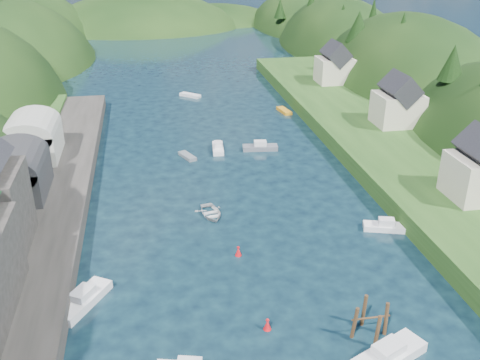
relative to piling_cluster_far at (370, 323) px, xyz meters
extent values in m
plane|color=black|center=(-6.60, 45.61, -1.28)|extent=(600.00, 600.00, 0.00)
ellipsoid|color=black|center=(-51.60, 113.61, -9.72)|extent=(44.00, 75.56, 48.19)
ellipsoid|color=black|center=(-51.60, 155.61, -8.11)|extent=(44.00, 75.56, 39.00)
ellipsoid|color=black|center=(38.40, 70.61, -9.68)|extent=(36.00, 75.56, 48.00)
ellipsoid|color=black|center=(38.40, 113.61, -9.07)|extent=(36.00, 75.56, 44.49)
ellipsoid|color=black|center=(38.40, 155.61, -7.58)|extent=(36.00, 75.56, 36.00)
ellipsoid|color=black|center=(-16.60, 165.61, -11.28)|extent=(80.00, 60.00, 44.00)
ellipsoid|color=black|center=(11.40, 175.61, -13.28)|extent=(70.00, 56.00, 36.00)
cone|color=black|center=(-41.20, 100.82, 7.34)|extent=(4.07, 4.07, 5.26)
cone|color=black|center=(-48.53, 110.06, 8.59)|extent=(4.56, 4.56, 8.34)
cone|color=black|center=(-48.45, 118.06, 6.92)|extent=(4.75, 4.75, 5.75)
cone|color=black|center=(-47.95, 132.20, 7.94)|extent=(4.27, 4.27, 7.73)
cone|color=black|center=(30.00, 42.57, 10.95)|extent=(4.07, 4.07, 5.50)
cone|color=black|center=(35.41, 54.90, 6.60)|extent=(3.40, 3.40, 5.23)
cone|color=black|center=(33.58, 67.43, 10.48)|extent=(4.94, 4.94, 9.47)
cone|color=black|center=(28.72, 77.90, 10.99)|extent=(5.25, 5.25, 6.45)
cone|color=black|center=(36.24, 88.17, 11.50)|extent=(3.36, 3.36, 8.65)
cone|color=black|center=(34.29, 102.45, 9.24)|extent=(4.57, 4.57, 6.73)
cone|color=black|center=(33.95, 113.96, 8.12)|extent=(3.59, 3.59, 6.92)
cone|color=black|center=(31.71, 121.62, 10.58)|extent=(4.14, 4.14, 6.56)
cone|color=black|center=(26.78, 138.15, 7.31)|extent=(3.83, 3.83, 5.88)
cube|color=#2D2B28|center=(-30.60, 15.61, -0.28)|extent=(12.00, 110.00, 2.00)
cube|color=#2D2D30|center=(-32.60, 28.61, 2.72)|extent=(7.00, 9.00, 4.00)
cylinder|color=#2D2D30|center=(-32.60, 28.61, 4.72)|extent=(7.00, 9.00, 7.00)
cube|color=#B2B2A8|center=(-32.60, 40.61, 2.72)|extent=(7.00, 9.00, 4.00)
cylinder|color=#B2B2A8|center=(-32.60, 40.61, 4.72)|extent=(7.00, 9.00, 7.00)
cube|color=#234719|center=(18.40, 35.61, -0.08)|extent=(16.00, 120.00, 2.40)
cube|color=beige|center=(22.40, 43.61, 3.62)|extent=(7.00, 6.00, 5.00)
cube|color=black|center=(22.40, 43.61, 6.96)|extent=(5.15, 6.24, 5.15)
cube|color=beige|center=(21.40, 70.61, 3.62)|extent=(7.00, 6.00, 5.00)
cube|color=black|center=(21.40, 70.61, 6.96)|extent=(5.15, 6.24, 5.15)
cylinder|color=#382314|center=(1.37, 0.00, -0.03)|extent=(0.32, 0.32, 3.70)
cylinder|color=#382314|center=(0.00, 1.37, -0.03)|extent=(0.32, 0.32, 3.70)
cylinder|color=#382314|center=(-1.37, 0.00, -0.03)|extent=(0.32, 0.32, 3.70)
cylinder|color=#382314|center=(0.00, -1.37, -0.03)|extent=(0.32, 0.32, 3.70)
cylinder|color=#382314|center=(0.00, 0.00, 0.58)|extent=(3.30, 0.16, 0.16)
cone|color=red|center=(-8.09, 2.27, -0.83)|extent=(0.70, 0.70, 0.90)
sphere|color=red|center=(-8.09, 2.27, -0.33)|extent=(0.30, 0.30, 0.30)
cone|color=red|center=(-8.53, 13.86, -0.83)|extent=(0.70, 0.70, 0.90)
sphere|color=red|center=(-8.53, 13.86, -0.33)|extent=(0.30, 0.30, 0.30)
cube|color=slate|center=(-0.08, 42.44, -0.95)|extent=(5.48, 2.34, 0.74)
cube|color=silver|center=(-0.08, 42.44, -0.19)|extent=(1.99, 1.43, 0.70)
cube|color=slate|center=(-11.38, 41.25, -1.05)|extent=(2.58, 3.86, 0.52)
cube|color=white|center=(-6.50, 43.33, -0.98)|extent=(2.05, 4.95, 0.67)
cube|color=silver|center=(-6.50, 43.33, -0.26)|extent=(1.27, 1.79, 0.70)
cube|color=orange|center=(8.29, 60.18, -1.02)|extent=(2.10, 4.37, 0.59)
cube|color=white|center=(-23.60, 8.42, -0.90)|extent=(5.00, 6.31, 0.86)
cube|color=silver|center=(-23.60, 8.42, -0.07)|extent=(2.35, 2.59, 0.70)
cube|color=white|center=(8.70, 16.13, -0.97)|extent=(5.19, 3.02, 0.69)
cube|color=silver|center=(8.70, 16.13, -0.24)|extent=(1.99, 1.60, 0.70)
cube|color=silver|center=(0.29, -2.99, -0.86)|extent=(7.08, 4.85, 0.95)
cube|color=silver|center=(0.29, -2.99, 0.01)|extent=(2.80, 2.41, 0.70)
imported|color=silver|center=(-10.21, 22.94, -0.96)|extent=(3.95, 5.02, 0.94)
cube|color=silver|center=(-7.95, 73.62, -1.00)|extent=(4.30, 4.09, 0.63)
camera|label=1|loc=(-16.62, -32.30, 29.09)|focal=40.00mm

